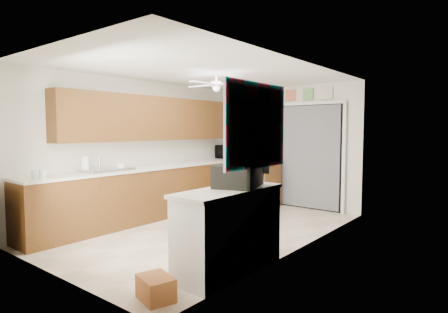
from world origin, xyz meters
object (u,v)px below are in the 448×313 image
Objects in this scene: microwave at (229,152)px; cardboard_box at (156,288)px; cup at (121,167)px; navy_crate at (204,257)px; man at (246,159)px; dog at (181,215)px; suitcase at (238,175)px; paper_towel_roll at (85,164)px.

microwave is 1.53× the size of cardboard_box.
cup is (0.09, -3.02, -0.10)m from microwave.
man is (-1.35, 2.76, 0.91)m from navy_crate.
dog is at bearing -177.61° from man.
dog is (-0.11, -1.69, -0.81)m from man.
cup is 3.00m from cardboard_box.
microwave is 1.22m from man.
suitcase reaches higher than cup.
microwave is 4.31m from navy_crate.
dog reaches higher than navy_crate.
dog is at bearing 51.33° from paper_towel_roll.
cardboard_box is at bearing -29.92° from cup.
dog is at bearing 143.60° from navy_crate.
man reaches higher than suitcase.
cup is at bearing -163.79° from dog.
suitcase is 1.22× the size of dog.
microwave reaches higher than suitcase.
suitcase is 2.15m from dog.
paper_towel_roll is at bearing -150.52° from dog.
navy_crate is (2.24, -0.47, -0.89)m from cup.
microwave is at bearing 110.66° from suitcase.
paper_towel_roll is 2.94m from cardboard_box.
microwave is 1.11× the size of dog.
dog is at bearing -157.13° from microwave.
paper_towel_roll is at bearing 168.38° from suitcase.
navy_crate is (2.33, -3.49, -0.99)m from microwave.
microwave is 2.71m from dog.
paper_towel_roll is (-0.06, -3.57, -0.03)m from microwave.
man reaches higher than cardboard_box.
microwave is 2.17× the size of paper_towel_roll.
microwave is at bearing 123.70° from navy_crate.
man is (1.03, 2.84, -0.06)m from paper_towel_roll.
man is (-1.60, 3.73, 0.90)m from cardboard_box.
paper_towel_roll is at bearing -105.15° from cup.
cardboard_box is at bearing -75.44° from navy_crate.
paper_towel_roll is at bearing -177.83° from microwave.
cardboard_box is 4.15m from man.
suitcase is 1.70× the size of cardboard_box.
navy_crate is at bearing -11.83° from cup.
cup is 0.35× the size of cardboard_box.
suitcase is at bearing -4.82° from cup.
suitcase is at bearing -46.70° from dog.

